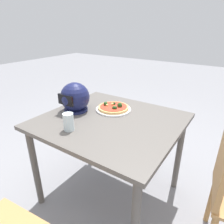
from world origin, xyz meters
TOP-DOWN VIEW (x-y plane):
  - ground_plane at (0.00, 0.00)m, footprint 14.00×14.00m
  - dining_table at (0.00, 0.00)m, footprint 1.00×0.93m
  - pizza_plate at (0.08, -0.16)m, footprint 0.29×0.29m
  - pizza at (0.08, -0.16)m, footprint 0.25×0.25m
  - motorcycle_helmet at (0.33, 0.02)m, footprint 0.23×0.23m
  - drinking_glass at (0.14, 0.29)m, footprint 0.07×0.07m

SIDE VIEW (x-z plane):
  - ground_plane at x=0.00m, z-range 0.00..0.00m
  - dining_table at x=0.00m, z-range 0.28..1.01m
  - pizza_plate at x=0.08m, z-range 0.73..0.74m
  - pizza at x=0.08m, z-range 0.73..0.78m
  - drinking_glass at x=0.14m, z-range 0.73..0.85m
  - motorcycle_helmet at x=0.33m, z-range 0.73..0.96m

